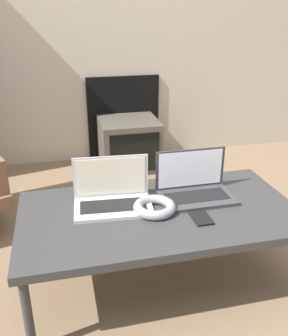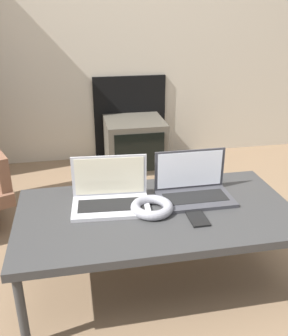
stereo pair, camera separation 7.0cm
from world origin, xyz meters
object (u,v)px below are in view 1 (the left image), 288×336
Objects in this scene: phone at (200,217)px; tv at (129,144)px; laptop_right at (194,187)px; headphones at (155,207)px; laptop_left at (112,196)px.

phone reaches higher than tv.
phone is at bearing -89.45° from tv.
phone is (-0.04, -0.20, -0.04)m from laptop_right.
headphones reaches higher than tv.
laptop_right is at bearing 4.41° from laptop_left.
headphones is at bearing -26.52° from laptop_left.
tv is at bearing 90.55° from phone.
laptop_left is 1.04× the size of laptop_right.
headphones is at bearing -154.95° from laptop_right.
tv is (-0.01, 1.52, -0.19)m from phone.
headphones is at bearing -96.57° from tv.
phone is at bearing -102.28° from laptop_right.
tv is (-0.06, 1.32, -0.24)m from laptop_right.
tv is (0.34, 1.32, -0.24)m from laptop_left.
headphones is (0.17, -0.10, -0.03)m from laptop_left.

